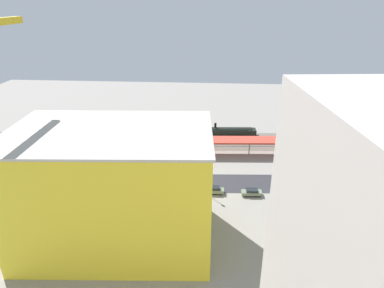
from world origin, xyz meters
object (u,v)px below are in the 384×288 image
parked_car_3 (214,190)px  street_tree_0 (181,156)px  parked_car_2 (252,193)px  box_truck_0 (136,187)px  street_tree_1 (176,159)px  parked_car_1 (287,192)px  parked_car_4 (178,188)px  street_tree_3 (43,149)px  construction_building (115,189)px  locomotive (235,133)px  passenger_coach (316,132)px  street_tree_2 (174,154)px  parked_car_0 (324,194)px  platform_canopy_near (199,140)px  traffic_light (206,176)px

parked_car_3 → street_tree_0: size_ratio=0.58×
parked_car_2 → box_truck_0: (26.50, 0.88, 0.95)m
street_tree_0 → street_tree_1: 1.69m
parked_car_1 → parked_car_4: 25.18m
parked_car_3 → street_tree_3: 45.15m
street_tree_1 → parked_car_1: bearing=164.1°
parked_car_2 → construction_building: 32.49m
locomotive → parked_car_3: (6.20, 33.23, -1.14)m
parked_car_2 → street_tree_3: size_ratio=0.56×
street_tree_0 → parked_car_2: bearing=153.9°
street_tree_0 → passenger_coach: bearing=-147.7°
parked_car_3 → passenger_coach: bearing=-133.4°
parked_car_1 → parked_car_3: 16.70m
parked_car_1 → construction_building: 39.62m
parked_car_4 → street_tree_1: 8.79m
construction_building → parked_car_4: bearing=-120.7°
parked_car_1 → street_tree_0: size_ratio=0.58×
parked_car_2 → street_tree_2: bearing=-23.8°
parked_car_0 → parked_car_3: (24.87, 0.33, -0.01)m
platform_canopy_near → street_tree_2: street_tree_2 is taller
street_tree_0 → parked_car_1: bearing=163.3°
parked_car_4 → box_truck_0: (9.46, 1.37, 0.88)m
locomotive → parked_car_0: 37.85m
platform_canopy_near → parked_car_4: 21.76m
parked_car_0 → street_tree_2: bearing=-12.4°
locomotive → parked_car_3: size_ratio=3.47×
box_truck_0 → street_tree_1: street_tree_1 is taller
parked_car_3 → construction_building: bearing=44.5°
parked_car_0 → traffic_light: size_ratio=0.68×
parked_car_0 → box_truck_0: box_truck_0 is taller
box_truck_0 → street_tree_1: (-8.14, -9.20, 2.89)m
parked_car_1 → locomotive: bearing=-72.2°
street_tree_1 → street_tree_3: 34.25m
platform_canopy_near → traffic_light: (-2.79, 21.85, 0.47)m
street_tree_0 → street_tree_1: (1.45, -0.02, -0.88)m
traffic_light → construction_building: bearing=47.0°
passenger_coach → parked_car_2: size_ratio=4.10×
parked_car_4 → street_tree_3: 36.86m
street_tree_2 → street_tree_1: bearing=-173.9°
passenger_coach → box_truck_0: 60.16m
passenger_coach → box_truck_0: bearing=34.8°
parked_car_0 → street_tree_2: 36.24m
construction_building → street_tree_0: size_ratio=4.19×
parked_car_0 → box_truck_0: 42.85m
locomotive → parked_car_2: (-2.36, 33.47, -1.20)m
parked_car_2 → street_tree_0: bearing=-26.1°
parked_car_2 → street_tree_2: 21.11m
parked_car_2 → box_truck_0: 26.54m
parked_car_0 → parked_car_1: (8.18, -0.22, -0.00)m
parked_car_2 → box_truck_0: size_ratio=0.47×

